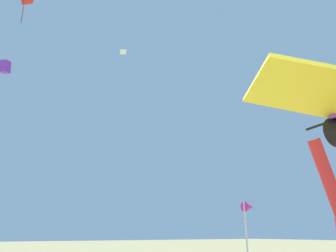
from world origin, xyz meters
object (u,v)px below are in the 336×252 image
Objects in this scene: distant_kite_red_mid_right at (24,2)px; marker_flag at (248,213)px; distant_kite_purple_overhead_distant at (5,67)px; distant_kite_white_high_left at (123,52)px.

marker_flag is at bearing -66.94° from distant_kite_red_mid_right.
distant_kite_purple_overhead_distant reaches higher than marker_flag.
distant_kite_purple_overhead_distant is (0.09, 14.98, 2.99)m from distant_kite_red_mid_right.
distant_kite_white_high_left is 0.42× the size of marker_flag.
distant_kite_purple_overhead_distant reaches higher than distant_kite_red_mid_right.
distant_kite_purple_overhead_distant is 11.30m from distant_kite_white_high_left.
distant_kite_white_high_left reaches higher than distant_kite_purple_overhead_distant.
marker_flag is at bearing -104.09° from distant_kite_white_high_left.
distant_kite_red_mid_right is 1.44× the size of distant_kite_purple_overhead_distant.
distant_kite_purple_overhead_distant is 0.65× the size of marker_flag.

